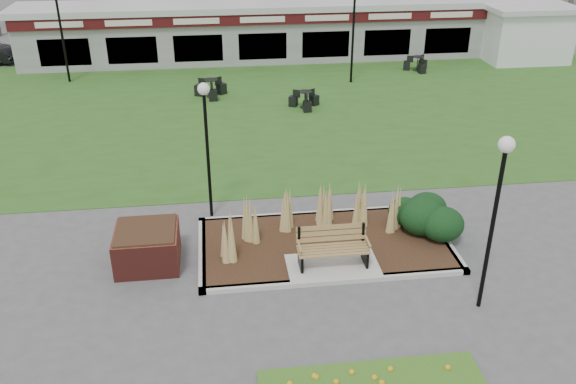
{
  "coord_description": "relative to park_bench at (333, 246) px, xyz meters",
  "views": [
    {
      "loc": [
        -2.62,
        -11.83,
        8.31
      ],
      "look_at": [
        -0.84,
        2.0,
        1.21
      ],
      "focal_mm": 38.0,
      "sensor_mm": 36.0,
      "label": 1
    }
  ],
  "objects": [
    {
      "name": "bistro_set_a",
      "position": [
        -2.68,
        13.58,
        -0.32
      ],
      "size": [
        1.42,
        1.31,
        0.76
      ],
      "color": "black",
      "rests_on": "ground"
    },
    {
      "name": "lawn",
      "position": [
        0.0,
        11.75,
        -0.58
      ],
      "size": [
        34.0,
        16.0,
        0.02
      ],
      "primitive_type": "cube",
      "color": "#30581B",
      "rests_on": "ground"
    },
    {
      "name": "ground",
      "position": [
        0.0,
        -0.25,
        -0.59
      ],
      "size": [
        100.0,
        100.0,
        0.0
      ],
      "primitive_type": "plane",
      "color": "#515154",
      "rests_on": "ground"
    },
    {
      "name": "lamp_post_near_right",
      "position": [
        2.92,
        -1.89,
        2.32
      ],
      "size": [
        0.33,
        0.33,
        4.0
      ],
      "color": "black",
      "rests_on": "ground"
    },
    {
      "name": "lamp_post_far_left",
      "position": [
        -9.21,
        16.65,
        2.89
      ],
      "size": [
        0.4,
        0.4,
        4.77
      ],
      "color": "black",
      "rests_on": "ground"
    },
    {
      "name": "brick_planter",
      "position": [
        -4.4,
        0.75,
        -0.11
      ],
      "size": [
        1.5,
        1.5,
        0.95
      ],
      "color": "maroon",
      "rests_on": "ground"
    },
    {
      "name": "bistro_set_d",
      "position": [
        1.12,
        11.63,
        -0.34
      ],
      "size": [
        1.31,
        1.16,
        0.69
      ],
      "color": "black",
      "rests_on": "ground"
    },
    {
      "name": "planting_bed",
      "position": [
        1.27,
        1.1,
        -0.22
      ],
      "size": [
        6.75,
        3.4,
        1.27
      ],
      "color": "black",
      "rests_on": "ground"
    },
    {
      "name": "park_bench",
      "position": [
        0.0,
        0.0,
        0.0
      ],
      "size": [
        1.7,
        0.66,
        0.93
      ],
      "color": "olive",
      "rests_on": "ground"
    },
    {
      "name": "bistro_set_c",
      "position": [
        7.46,
        16.42,
        -0.34
      ],
      "size": [
        1.29,
        1.22,
        0.7
      ],
      "color": "black",
      "rests_on": "ground"
    },
    {
      "name": "lamp_post_near_left",
      "position": [
        -2.84,
        2.95,
        2.2
      ],
      "size": [
        0.32,
        0.32,
        3.82
      ],
      "color": "black",
      "rests_on": "ground"
    },
    {
      "name": "service_hut",
      "position": [
        13.5,
        17.75,
        0.86
      ],
      "size": [
        4.4,
        3.4,
        2.83
      ],
      "color": "white",
      "rests_on": "ground"
    },
    {
      "name": "lamp_post_far_right",
      "position": [
        3.79,
        14.91,
        2.84
      ],
      "size": [
        0.39,
        0.39,
        4.7
      ],
      "color": "black",
      "rests_on": "ground"
    },
    {
      "name": "food_pavilion",
      "position": [
        0.0,
        19.71,
        0.89
      ],
      "size": [
        24.6,
        3.4,
        2.9
      ],
      "color": "gray",
      "rests_on": "ground"
    }
  ]
}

